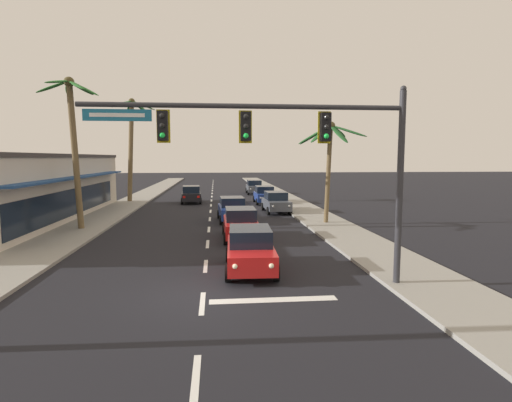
# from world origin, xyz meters

# --- Properties ---
(ground_plane) EXTENTS (220.00, 220.00, 0.00)m
(ground_plane) POSITION_xyz_m (0.00, 0.00, 0.00)
(ground_plane) COLOR black
(sidewalk_right) EXTENTS (3.20, 110.00, 0.14)m
(sidewalk_right) POSITION_xyz_m (7.80, 20.00, 0.07)
(sidewalk_right) COLOR gray
(sidewalk_right) RESTS_ON ground
(sidewalk_left) EXTENTS (3.20, 110.00, 0.14)m
(sidewalk_left) POSITION_xyz_m (-7.80, 20.00, 0.07)
(sidewalk_left) COLOR gray
(sidewalk_left) RESTS_ON ground
(lane_markings) EXTENTS (4.28, 88.64, 0.01)m
(lane_markings) POSITION_xyz_m (0.46, 19.94, 0.00)
(lane_markings) COLOR silver
(lane_markings) RESTS_ON ground
(traffic_signal_mast) EXTENTS (10.52, 0.41, 6.78)m
(traffic_signal_mast) POSITION_xyz_m (3.05, 0.35, 4.90)
(traffic_signal_mast) COLOR #2D2D33
(traffic_signal_mast) RESTS_ON ground
(sedan_lead_at_stop_bar) EXTENTS (2.07, 4.50, 1.68)m
(sedan_lead_at_stop_bar) POSITION_xyz_m (1.76, 2.85, 0.85)
(sedan_lead_at_stop_bar) COLOR red
(sedan_lead_at_stop_bar) RESTS_ON ground
(sedan_third_in_queue) EXTENTS (1.96, 4.45, 1.68)m
(sedan_third_in_queue) POSITION_xyz_m (1.78, 9.20, 0.85)
(sedan_third_in_queue) COLOR red
(sedan_third_in_queue) RESTS_ON ground
(sedan_fifth_in_queue) EXTENTS (2.10, 4.51, 1.68)m
(sedan_fifth_in_queue) POSITION_xyz_m (1.58, 15.55, 0.85)
(sedan_fifth_in_queue) COLOR navy
(sedan_fifth_in_queue) RESTS_ON ground
(sedan_oncoming_far) EXTENTS (2.13, 4.52, 1.68)m
(sedan_oncoming_far) POSITION_xyz_m (-1.95, 27.71, 0.85)
(sedan_oncoming_far) COLOR black
(sedan_oncoming_far) RESTS_ON ground
(sedan_parked_nearest_kerb) EXTENTS (1.97, 4.46, 1.68)m
(sedan_parked_nearest_kerb) POSITION_xyz_m (5.15, 26.46, 0.85)
(sedan_parked_nearest_kerb) COLOR navy
(sedan_parked_nearest_kerb) RESTS_ON ground
(sedan_parked_mid_kerb) EXTENTS (2.06, 4.50, 1.68)m
(sedan_parked_mid_kerb) POSITION_xyz_m (5.30, 19.81, 0.85)
(sedan_parked_mid_kerb) COLOR #4C515B
(sedan_parked_mid_kerb) RESTS_ON ground
(sedan_parked_far_kerb) EXTENTS (1.95, 4.45, 1.68)m
(sedan_parked_far_kerb) POSITION_xyz_m (5.19, 37.18, 0.85)
(sedan_parked_far_kerb) COLOR #4C515B
(sedan_parked_far_kerb) RESTS_ON ground
(palm_left_second) EXTENTS (3.78, 3.87, 9.16)m
(palm_left_second) POSITION_xyz_m (-7.96, 12.75, 6.28)
(palm_left_second) COLOR brown
(palm_left_second) RESTS_ON ground
(palm_left_third) EXTENTS (4.52, 4.32, 10.17)m
(palm_left_third) POSITION_xyz_m (-7.76, 28.71, 6.70)
(palm_left_third) COLOR brown
(palm_left_third) RESTS_ON ground
(palm_right_second) EXTENTS (4.53, 4.54, 6.77)m
(palm_right_second) POSITION_xyz_m (7.94, 13.56, 5.26)
(palm_right_second) COLOR brown
(palm_right_second) RESTS_ON ground
(storefront_strip_left) EXTENTS (6.73, 24.71, 4.68)m
(storefront_strip_left) POSITION_xyz_m (-12.17, 16.43, 2.34)
(storefront_strip_left) COLOR beige
(storefront_strip_left) RESTS_ON ground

